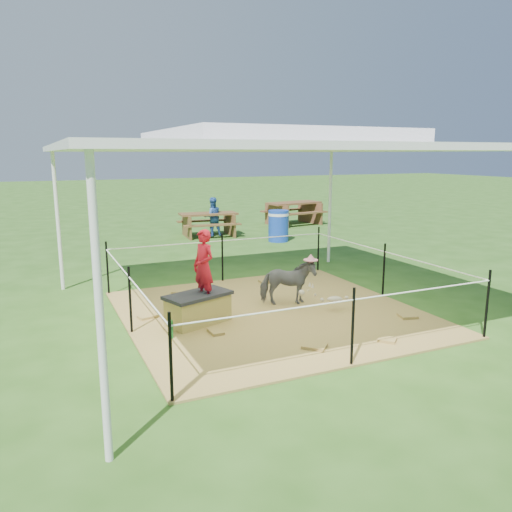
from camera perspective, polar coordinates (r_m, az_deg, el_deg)
name	(u,v)px	position (r m, az deg, el deg)	size (l,w,h in m)	color
ground	(271,314)	(8.20, 1.74, -6.60)	(90.00, 90.00, 0.00)	#2D5919
hay_patch	(271,313)	(8.20, 1.74, -6.50)	(4.60, 4.60, 0.03)	brown
canopy_tent	(272,145)	(7.79, 1.86, 12.55)	(6.30, 6.30, 2.90)	silver
rope_fence	(271,275)	(8.03, 1.76, -2.23)	(4.54, 4.54, 1.00)	black
straw_bale	(198,310)	(7.66, -6.61, -6.14)	(0.93, 0.47, 0.41)	#A68E3C
dark_cloth	(198,295)	(7.60, -6.65, -4.46)	(1.00, 0.52, 0.05)	black
woman	(203,260)	(7.50, -6.02, -0.45)	(0.41, 0.27, 1.12)	red
green_bottle	(171,329)	(7.14, -9.73, -8.25)	(0.07, 0.07, 0.26)	#197227
pony	(288,283)	(8.49, 3.64, -3.04)	(0.42, 0.92, 0.78)	#4E4E53
pink_hat	(288,257)	(8.39, 3.67, -0.10)	(0.24, 0.24, 0.11)	pink
foal	(335,298)	(8.30, 8.99, -4.73)	(0.79, 0.44, 0.44)	#BFAC8C
trash_barrel	(278,226)	(14.81, 2.58, 3.46)	(0.60, 0.60, 0.92)	#163DAB
picnic_table_near	(208,225)	(15.80, -5.46, 3.60)	(1.78, 1.29, 0.74)	brown
picnic_table_far	(294,213)	(18.42, 4.33, 4.90)	(1.99, 1.43, 0.83)	brown
distant_person	(212,217)	(15.80, -5.01, 4.49)	(0.59, 0.46, 1.22)	#2F60B2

